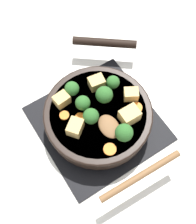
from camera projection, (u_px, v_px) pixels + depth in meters
ground_plane at (98, 124)px, 0.86m from camera, size 2.40×2.40×0.00m
front_burner_grate at (98, 122)px, 0.85m from camera, size 0.31×0.31×0.03m
skillet_pan at (98, 114)px, 0.81m from camera, size 0.39×0.36×0.05m
wooden_spoon at (125, 153)px, 0.73m from camera, size 0.19×0.21×0.02m
tofu_cube_center_large at (62, 100)px, 0.79m from camera, size 0.03×0.04×0.03m
tofu_cube_near_handle at (75, 127)px, 0.75m from camera, size 0.05×0.05×0.03m
tofu_cube_east_chunk at (131, 94)px, 0.79m from camera, size 0.04×0.05×0.03m
tofu_cube_west_chunk at (97, 83)px, 0.81m from camera, size 0.04×0.04×0.03m
tofu_cube_back_piece at (129, 115)px, 0.76m from camera, size 0.04×0.05×0.04m
broccoli_floret_near_spoon at (124, 133)px, 0.73m from camera, size 0.04×0.04×0.05m
broccoli_floret_center_top at (104, 95)px, 0.78m from camera, size 0.04×0.04×0.05m
broccoli_floret_east_rim at (113, 82)px, 0.80m from camera, size 0.03×0.03×0.04m
broccoli_floret_west_rim at (91, 116)px, 0.75m from camera, size 0.04×0.04×0.05m
broccoli_floret_north_edge at (83, 103)px, 0.77m from camera, size 0.04×0.04×0.05m
broccoli_floret_south_cluster at (72, 89)px, 0.79m from camera, size 0.04×0.04×0.04m
carrot_slice_orange_thin at (110, 149)px, 0.74m from camera, size 0.03×0.03×0.01m
carrot_slice_near_center at (64, 115)px, 0.78m from camera, size 0.02×0.02×0.01m
carrot_slice_edge_slice at (80, 118)px, 0.78m from camera, size 0.03×0.03×0.01m
carrot_slice_under_broccoli at (136, 108)px, 0.79m from camera, size 0.03×0.03×0.01m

